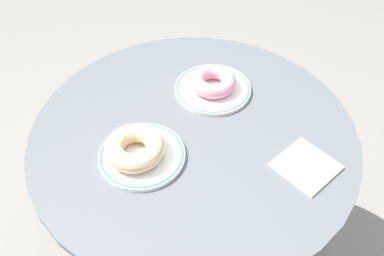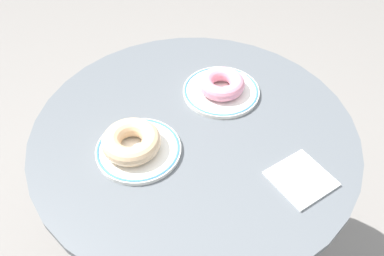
# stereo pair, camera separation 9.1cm
# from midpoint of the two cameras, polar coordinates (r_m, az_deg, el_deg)

# --- Properties ---
(cafe_table) EXTENTS (0.75, 0.75, 0.70)m
(cafe_table) POSITION_cam_midpoint_polar(r_m,az_deg,el_deg) (1.12, -2.18, -8.89)
(cafe_table) COLOR #565B60
(cafe_table) RESTS_ON ground
(plate_left) EXTENTS (0.19, 0.19, 0.01)m
(plate_left) POSITION_cam_midpoint_polar(r_m,az_deg,el_deg) (0.88, -9.95, -3.94)
(plate_left) COLOR white
(plate_left) RESTS_ON cafe_table
(plate_right) EXTENTS (0.19, 0.19, 0.01)m
(plate_right) POSITION_cam_midpoint_polar(r_m,az_deg,el_deg) (1.02, 0.38, 5.40)
(plate_right) COLOR white
(plate_right) RESTS_ON cafe_table
(donut_glazed) EXTENTS (0.15, 0.15, 0.04)m
(donut_glazed) POSITION_cam_midpoint_polar(r_m,az_deg,el_deg) (0.86, -11.01, -2.92)
(donut_glazed) COLOR #E0B789
(donut_glazed) RESTS_ON plate_left
(donut_pink_frosted) EXTENTS (0.13, 0.13, 0.04)m
(donut_pink_frosted) POSITION_cam_midpoint_polar(r_m,az_deg,el_deg) (1.01, 0.39, 6.42)
(donut_pink_frosted) COLOR pink
(donut_pink_frosted) RESTS_ON plate_right
(paper_napkin) EXTENTS (0.12, 0.12, 0.01)m
(paper_napkin) POSITION_cam_midpoint_polar(r_m,az_deg,el_deg) (0.88, 12.84, -5.38)
(paper_napkin) COLOR white
(paper_napkin) RESTS_ON cafe_table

